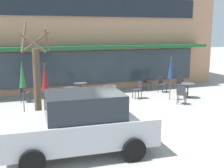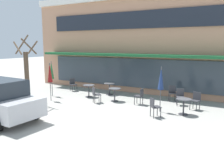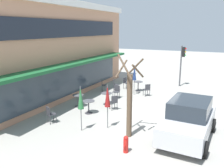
# 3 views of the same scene
# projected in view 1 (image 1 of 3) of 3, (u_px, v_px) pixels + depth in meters

# --- Properties ---
(ground_plane) EXTENTS (80.00, 80.00, 0.00)m
(ground_plane) POSITION_uv_depth(u_px,v_px,m) (134.00, 120.00, 10.94)
(ground_plane) COLOR #9E9B93
(building_facade) EXTENTS (16.39, 9.10, 6.62)m
(building_facade) POSITION_uv_depth(u_px,v_px,m) (77.00, 33.00, 19.55)
(building_facade) COLOR tan
(building_facade) RESTS_ON ground
(cafe_table_near_wall) EXTENTS (0.70, 0.70, 0.76)m
(cafe_table_near_wall) POSITION_uv_depth(u_px,v_px,m) (70.00, 93.00, 13.40)
(cafe_table_near_wall) COLOR #333338
(cafe_table_near_wall) RESTS_ON ground
(cafe_table_streetside) EXTENTS (0.70, 0.70, 0.76)m
(cafe_table_streetside) POSITION_uv_depth(u_px,v_px,m) (110.00, 91.00, 13.86)
(cafe_table_streetside) COLOR #333338
(cafe_table_streetside) RESTS_ON ground
(cafe_table_by_tree) EXTENTS (0.70, 0.70, 0.76)m
(cafe_table_by_tree) POSITION_uv_depth(u_px,v_px,m) (80.00, 87.00, 14.78)
(cafe_table_by_tree) COLOR #333338
(cafe_table_by_tree) RESTS_ON ground
(cafe_table_mid_patio) EXTENTS (0.70, 0.70, 0.76)m
(cafe_table_mid_patio) POSITION_uv_depth(u_px,v_px,m) (188.00, 88.00, 14.53)
(cafe_table_mid_patio) COLOR #333338
(cafe_table_mid_patio) RESTS_ON ground
(patio_umbrella_green_folded) EXTENTS (0.28, 0.28, 2.20)m
(patio_umbrella_green_folded) POSITION_uv_depth(u_px,v_px,m) (22.00, 75.00, 11.65)
(patio_umbrella_green_folded) COLOR #4C4C51
(patio_umbrella_green_folded) RESTS_ON ground
(patio_umbrella_cream_folded) EXTENTS (0.28, 0.28, 2.20)m
(patio_umbrella_cream_folded) POSITION_uv_depth(u_px,v_px,m) (171.00, 68.00, 13.90)
(patio_umbrella_cream_folded) COLOR #4C4C51
(patio_umbrella_cream_folded) RESTS_ON ground
(patio_umbrella_corner_open) EXTENTS (0.28, 0.28, 2.20)m
(patio_umbrella_corner_open) POSITION_uv_depth(u_px,v_px,m) (45.00, 78.00, 11.00)
(patio_umbrella_corner_open) COLOR #4C4C51
(patio_umbrella_corner_open) RESTS_ON ground
(cafe_chair_0) EXTENTS (0.56, 0.56, 0.89)m
(cafe_chair_0) POSITION_uv_depth(u_px,v_px,m) (101.00, 95.00, 12.82)
(cafe_chair_0) COLOR #333338
(cafe_chair_0) RESTS_ON ground
(cafe_chair_1) EXTENTS (0.54, 0.54, 0.89)m
(cafe_chair_1) POSITION_uv_depth(u_px,v_px,m) (24.00, 91.00, 13.68)
(cafe_chair_1) COLOR #333338
(cafe_chair_1) RESTS_ON ground
(cafe_chair_2) EXTENTS (0.51, 0.51, 0.89)m
(cafe_chair_2) POSITION_uv_depth(u_px,v_px,m) (162.00, 83.00, 15.93)
(cafe_chair_2) COLOR #333338
(cafe_chair_2) RESTS_ON ground
(cafe_chair_3) EXTENTS (0.49, 0.49, 0.89)m
(cafe_chair_3) POSITION_uv_depth(u_px,v_px,m) (181.00, 84.00, 15.72)
(cafe_chair_3) COLOR #333338
(cafe_chair_3) RESTS_ON ground
(cafe_chair_4) EXTENTS (0.57, 0.57, 0.89)m
(cafe_chair_4) POSITION_uv_depth(u_px,v_px,m) (182.00, 94.00, 13.21)
(cafe_chair_4) COLOR #333338
(cafe_chair_4) RESTS_ON ground
(cafe_chair_5) EXTENTS (0.40, 0.40, 0.89)m
(cafe_chair_5) POSITION_uv_depth(u_px,v_px,m) (138.00, 88.00, 14.38)
(cafe_chair_5) COLOR #333338
(cafe_chair_5) RESTS_ON ground
(cafe_chair_6) EXTENTS (0.54, 0.54, 0.89)m
(cafe_chair_6) POSITION_uv_depth(u_px,v_px,m) (146.00, 81.00, 16.38)
(cafe_chair_6) COLOR #333338
(cafe_chair_6) RESTS_ON ground
(parked_sedan) EXTENTS (4.29, 2.19, 1.76)m
(parked_sedan) POSITION_uv_depth(u_px,v_px,m) (80.00, 123.00, 7.88)
(parked_sedan) COLOR #B7B7BC
(parked_sedan) RESTS_ON ground
(street_tree) EXTENTS (1.05, 1.08, 3.75)m
(street_tree) POSITION_uv_depth(u_px,v_px,m) (37.00, 83.00, 9.67)
(street_tree) COLOR brown
(street_tree) RESTS_ON ground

